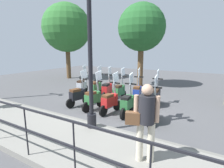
{
  "coord_description": "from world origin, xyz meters",
  "views": [
    {
      "loc": [
        -6.21,
        -3.26,
        2.38
      ],
      "look_at": [
        0.2,
        0.5,
        0.9
      ],
      "focal_mm": 28.0,
      "sensor_mm": 36.0,
      "label": 1
    }
  ],
  "objects": [
    {
      "name": "lamp_post_near",
      "position": [
        -2.4,
        -0.34,
        2.05
      ],
      "size": [
        0.26,
        0.9,
        4.3
      ],
      "color": "black",
      "rests_on": "promenade_walkway"
    },
    {
      "name": "tree_distant",
      "position": [
        4.55,
        0.91,
        3.7
      ],
      "size": [
        2.96,
        2.96,
        5.21
      ],
      "color": "brown",
      "rests_on": "ground_plane"
    },
    {
      "name": "scooter_near_4",
      "position": [
        -0.76,
        1.6,
        0.48
      ],
      "size": [
        1.22,
        0.51,
        1.54
      ],
      "rotation": [
        0.0,
        0.0,
        -0.23
      ],
      "color": "black",
      "rests_on": "ground_plane"
    },
    {
      "name": "scooter_near_3",
      "position": [
        -0.81,
        0.77,
        0.48
      ],
      "size": [
        1.23,
        0.45,
        1.54
      ],
      "rotation": [
        0.0,
        0.0,
        -0.13
      ],
      "color": "black",
      "rests_on": "ground_plane"
    },
    {
      "name": "scooter_near_2",
      "position": [
        -0.82,
        -0.02,
        0.48
      ],
      "size": [
        1.23,
        0.45,
        1.54
      ],
      "rotation": [
        0.0,
        0.0,
        -0.13
      ],
      "color": "black",
      "rests_on": "ground_plane"
    },
    {
      "name": "scooter_far_1",
      "position": [
        1.01,
        -0.36,
        0.48
      ],
      "size": [
        1.22,
        0.5,
        1.54
      ],
      "rotation": [
        0.0,
        0.0,
        0.21
      ],
      "color": "black",
      "rests_on": "ground_plane"
    },
    {
      "name": "promenade_walkway",
      "position": [
        -3.15,
        0.0,
        0.07
      ],
      "size": [
        2.2,
        20.0,
        0.15
      ],
      "color": "gray",
      "rests_on": "ground_plane"
    },
    {
      "name": "scooter_far_2",
      "position": [
        0.81,
        0.46,
        0.48
      ],
      "size": [
        1.23,
        0.44,
        1.54
      ],
      "rotation": [
        0.0,
        0.0,
        -0.02
      ],
      "color": "black",
      "rests_on": "ground_plane"
    },
    {
      "name": "pedestrian_with_bag",
      "position": [
        -3.13,
        -2.2,
        1.08
      ],
      "size": [
        0.45,
        0.62,
        1.59
      ],
      "rotation": [
        0.0,
        0.0,
        0.35
      ],
      "color": "beige",
      "rests_on": "promenade_walkway"
    },
    {
      "name": "scooter_far_3",
      "position": [
        0.86,
        1.16,
        0.48
      ],
      "size": [
        1.23,
        0.47,
        1.54
      ],
      "rotation": [
        0.0,
        0.0,
        0.16
      ],
      "color": "black",
      "rests_on": "ground_plane"
    },
    {
      "name": "scooter_far_0",
      "position": [
        0.91,
        -1.24,
        0.48
      ],
      "size": [
        1.23,
        0.44,
        1.54
      ],
      "rotation": [
        0.0,
        0.0,
        0.1
      ],
      "color": "black",
      "rests_on": "ground_plane"
    },
    {
      "name": "ground_plane",
      "position": [
        0.0,
        0.0,
        0.0
      ],
      "size": [
        28.0,
        28.0,
        0.0
      ],
      "primitive_type": "plane",
      "color": "#4C4C4F"
    },
    {
      "name": "tree_large",
      "position": [
        4.47,
        7.2,
        4.05
      ],
      "size": [
        3.82,
        3.82,
        5.98
      ],
      "color": "brown",
      "rests_on": "ground_plane"
    },
    {
      "name": "scooter_near_1",
      "position": [
        -0.71,
        -0.68,
        0.48
      ],
      "size": [
        1.23,
        0.44,
        1.54
      ],
      "rotation": [
        0.0,
        0.0,
        0.07
      ],
      "color": "black",
      "rests_on": "ground_plane"
    },
    {
      "name": "scooter_far_4",
      "position": [
        0.99,
        1.92,
        0.48
      ],
      "size": [
        1.23,
        0.44,
        1.54
      ],
      "rotation": [
        0.0,
        0.0,
        0.0
      ],
      "color": "black",
      "rests_on": "ground_plane"
    },
    {
      "name": "scooter_near_0",
      "position": [
        -0.84,
        -1.66,
        0.48
      ],
      "size": [
        1.23,
        0.44,
        1.54
      ],
      "rotation": [
        0.0,
        0.0,
        0.09
      ],
      "color": "black",
      "rests_on": "ground_plane"
    },
    {
      "name": "fence_railing",
      "position": [
        -4.2,
        -0.0,
        0.9
      ],
      "size": [
        0.04,
        16.03,
        1.07
      ],
      "color": "black",
      "rests_on": "promenade_walkway"
    },
    {
      "name": "scooter_far_5",
      "position": [
        0.94,
        2.81,
        0.48
      ],
      "size": [
        1.22,
        0.5,
        1.54
      ],
      "rotation": [
        0.0,
        0.0,
        0.23
      ],
      "color": "black",
      "rests_on": "ground_plane"
    }
  ]
}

